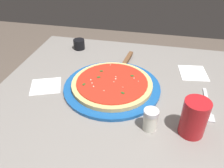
{
  "coord_description": "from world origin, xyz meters",
  "views": [
    {
      "loc": [
        -0.1,
        0.64,
        1.29
      ],
      "look_at": [
        0.05,
        -0.05,
        0.79
      ],
      "focal_mm": 36.16,
      "sensor_mm": 36.0,
      "label": 1
    }
  ],
  "objects_px": {
    "pizza_server": "(125,63)",
    "napkin_folded_right": "(46,86)",
    "serving_plate": "(112,87)",
    "cup_tall_drink": "(194,118)",
    "fork": "(208,106)",
    "parmesan_shaker": "(150,120)",
    "pizza": "(112,84)",
    "napkin_loose_left": "(193,73)",
    "cup_small_sauce": "(79,44)"
  },
  "relations": [
    {
      "from": "cup_tall_drink",
      "to": "parmesan_shaker",
      "type": "relative_size",
      "value": 1.62
    },
    {
      "from": "pizza_server",
      "to": "serving_plate",
      "type": "bearing_deg",
      "value": 82.76
    },
    {
      "from": "pizza",
      "to": "fork",
      "type": "relative_size",
      "value": 1.67
    },
    {
      "from": "serving_plate",
      "to": "napkin_loose_left",
      "type": "distance_m",
      "value": 0.37
    },
    {
      "from": "fork",
      "to": "pizza_server",
      "type": "bearing_deg",
      "value": -32.05
    },
    {
      "from": "cup_tall_drink",
      "to": "fork",
      "type": "height_order",
      "value": "cup_tall_drink"
    },
    {
      "from": "napkin_folded_right",
      "to": "parmesan_shaker",
      "type": "distance_m",
      "value": 0.44
    },
    {
      "from": "pizza_server",
      "to": "cup_small_sauce",
      "type": "xyz_separation_m",
      "value": [
        0.26,
        -0.13,
        0.01
      ]
    },
    {
      "from": "napkin_folded_right",
      "to": "parmesan_shaker",
      "type": "height_order",
      "value": "parmesan_shaker"
    },
    {
      "from": "pizza",
      "to": "napkin_loose_left",
      "type": "xyz_separation_m",
      "value": [
        -0.32,
        -0.18,
        -0.02
      ]
    },
    {
      "from": "pizza",
      "to": "fork",
      "type": "distance_m",
      "value": 0.35
    },
    {
      "from": "serving_plate",
      "to": "parmesan_shaker",
      "type": "bearing_deg",
      "value": 130.92
    },
    {
      "from": "pizza",
      "to": "cup_small_sauce",
      "type": "xyz_separation_m",
      "value": [
        0.24,
        -0.3,
        0.0
      ]
    },
    {
      "from": "cup_tall_drink",
      "to": "napkin_folded_right",
      "type": "height_order",
      "value": "cup_tall_drink"
    },
    {
      "from": "serving_plate",
      "to": "pizza",
      "type": "relative_size",
      "value": 1.2
    },
    {
      "from": "serving_plate",
      "to": "parmesan_shaker",
      "type": "distance_m",
      "value": 0.24
    },
    {
      "from": "serving_plate",
      "to": "napkin_folded_right",
      "type": "height_order",
      "value": "serving_plate"
    },
    {
      "from": "pizza_server",
      "to": "parmesan_shaker",
      "type": "bearing_deg",
      "value": 111.16
    },
    {
      "from": "napkin_folded_right",
      "to": "napkin_loose_left",
      "type": "xyz_separation_m",
      "value": [
        -0.58,
        -0.22,
        0.0
      ]
    },
    {
      "from": "cup_tall_drink",
      "to": "parmesan_shaker",
      "type": "xyz_separation_m",
      "value": [
        0.12,
        0.01,
        -0.02
      ]
    },
    {
      "from": "pizza",
      "to": "napkin_loose_left",
      "type": "height_order",
      "value": "pizza"
    },
    {
      "from": "pizza",
      "to": "cup_small_sauce",
      "type": "bearing_deg",
      "value": -51.91
    },
    {
      "from": "pizza_server",
      "to": "napkin_loose_left",
      "type": "xyz_separation_m",
      "value": [
        -0.3,
        -0.01,
        -0.02
      ]
    },
    {
      "from": "pizza_server",
      "to": "napkin_folded_right",
      "type": "height_order",
      "value": "pizza_server"
    },
    {
      "from": "serving_plate",
      "to": "cup_small_sauce",
      "type": "distance_m",
      "value": 0.38
    },
    {
      "from": "serving_plate",
      "to": "pizza_server",
      "type": "distance_m",
      "value": 0.17
    },
    {
      "from": "napkin_loose_left",
      "to": "fork",
      "type": "height_order",
      "value": "fork"
    },
    {
      "from": "serving_plate",
      "to": "pizza_server",
      "type": "height_order",
      "value": "pizza_server"
    },
    {
      "from": "pizza",
      "to": "parmesan_shaker",
      "type": "xyz_separation_m",
      "value": [
        -0.16,
        0.18,
        0.02
      ]
    },
    {
      "from": "serving_plate",
      "to": "pizza",
      "type": "distance_m",
      "value": 0.02
    },
    {
      "from": "fork",
      "to": "parmesan_shaker",
      "type": "distance_m",
      "value": 0.25
    },
    {
      "from": "pizza",
      "to": "fork",
      "type": "bearing_deg",
      "value": 174.22
    },
    {
      "from": "pizza",
      "to": "fork",
      "type": "xyz_separation_m",
      "value": [
        -0.35,
        0.04,
        -0.02
      ]
    },
    {
      "from": "pizza_server",
      "to": "napkin_folded_right",
      "type": "xyz_separation_m",
      "value": [
        0.28,
        0.21,
        -0.02
      ]
    },
    {
      "from": "napkin_folded_right",
      "to": "parmesan_shaker",
      "type": "relative_size",
      "value": 1.55
    },
    {
      "from": "serving_plate",
      "to": "fork",
      "type": "height_order",
      "value": "serving_plate"
    },
    {
      "from": "cup_small_sauce",
      "to": "fork",
      "type": "xyz_separation_m",
      "value": [
        -0.59,
        0.34,
        -0.02
      ]
    },
    {
      "from": "pizza",
      "to": "pizza_server",
      "type": "xyz_separation_m",
      "value": [
        -0.02,
        -0.17,
        -0.0
      ]
    },
    {
      "from": "napkin_folded_right",
      "to": "napkin_loose_left",
      "type": "distance_m",
      "value": 0.62
    },
    {
      "from": "pizza_server",
      "to": "napkin_folded_right",
      "type": "relative_size",
      "value": 1.96
    },
    {
      "from": "cup_small_sauce",
      "to": "fork",
      "type": "distance_m",
      "value": 0.68
    },
    {
      "from": "pizza",
      "to": "parmesan_shaker",
      "type": "bearing_deg",
      "value": 130.92
    },
    {
      "from": "pizza",
      "to": "pizza_server",
      "type": "height_order",
      "value": "pizza"
    },
    {
      "from": "cup_small_sauce",
      "to": "napkin_folded_right",
      "type": "distance_m",
      "value": 0.35
    },
    {
      "from": "pizza_server",
      "to": "napkin_loose_left",
      "type": "distance_m",
      "value": 0.3
    },
    {
      "from": "pizza",
      "to": "pizza_server",
      "type": "bearing_deg",
      "value": -97.24
    },
    {
      "from": "napkin_folded_right",
      "to": "parmesan_shaker",
      "type": "xyz_separation_m",
      "value": [
        -0.42,
        0.14,
        0.04
      ]
    },
    {
      "from": "cup_small_sauce",
      "to": "napkin_folded_right",
      "type": "relative_size",
      "value": 0.49
    },
    {
      "from": "cup_tall_drink",
      "to": "napkin_loose_left",
      "type": "distance_m",
      "value": 0.36
    },
    {
      "from": "pizza_server",
      "to": "fork",
      "type": "distance_m",
      "value": 0.39
    }
  ]
}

